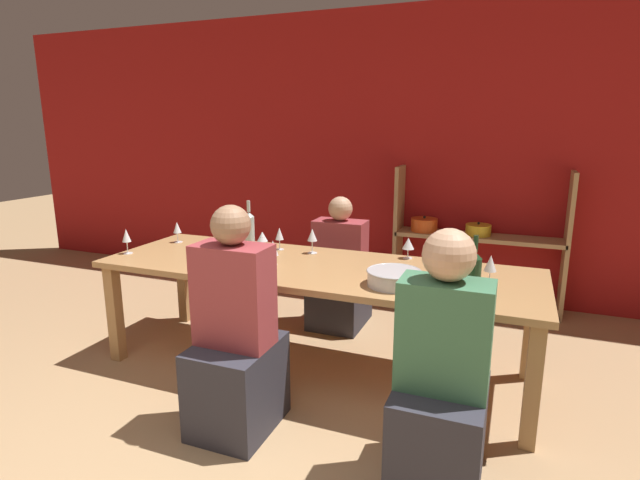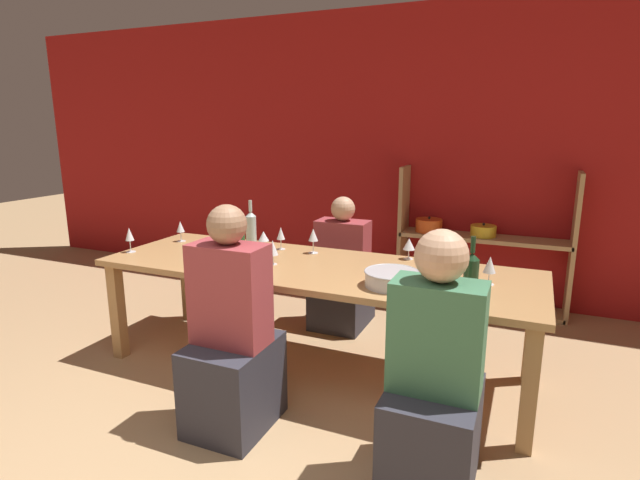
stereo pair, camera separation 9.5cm
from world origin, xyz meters
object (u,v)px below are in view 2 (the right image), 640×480
wine_bottle_green (239,240)px  wine_bottle_amber (471,275)px  person_near_a (433,396)px  wine_glass_red_g (129,235)px  wine_bottle_dark (251,229)px  wine_glass_red_e (281,234)px  person_near_b (232,349)px  wine_glass_red_d (454,264)px  wine_glass_red_h (180,228)px  dining_table (314,276)px  cell_phone (226,271)px  shelf_unit (479,255)px  wine_glass_red_b (313,236)px  wine_glass_red_c (490,266)px  wine_glass_red_a (264,237)px  wine_glass_white_b (409,245)px  mixing_bowl (392,278)px  wine_glass_red_f (273,248)px  wine_glass_white_a (246,255)px

wine_bottle_green → wine_bottle_amber: 1.58m
wine_bottle_amber → person_near_a: 0.71m
wine_glass_red_g → wine_bottle_amber: bearing=-0.8°
wine_bottle_dark → wine_glass_red_e: size_ratio=2.14×
wine_bottle_amber → person_near_b: person_near_b is taller
wine_glass_red_d → wine_glass_red_h: wine_glass_red_h is taller
dining_table → person_near_b: size_ratio=2.30×
wine_bottle_amber → cell_phone: 1.48m
shelf_unit → cell_phone: (-1.34, -2.02, 0.25)m
dining_table → wine_glass_red_b: bearing=115.0°
wine_bottle_amber → wine_glass_red_e: size_ratio=2.02×
dining_table → wine_glass_red_g: size_ratio=15.93×
wine_glass_red_g → cell_phone: (0.91, -0.14, -0.12)m
wine_bottle_dark → wine_glass_red_c: (1.72, -0.23, -0.03)m
dining_table → wine_glass_red_d: 0.92m
dining_table → wine_glass_red_g: 1.39m
person_near_a → wine_glass_red_c: bearing=80.8°
wine_bottle_amber → person_near_b: (-1.16, -0.54, -0.41)m
wine_bottle_dark → wine_glass_red_a: (0.16, -0.09, -0.03)m
wine_bottle_green → wine_glass_white_b: bearing=22.4°
mixing_bowl → wine_glass_white_b: bearing=94.6°
wine_glass_red_f → person_near_a: bearing=-31.1°
wine_glass_red_c → wine_glass_red_e: size_ratio=1.01×
wine_glass_red_e → wine_glass_red_h: bearing=-174.2°
wine_glass_red_h → person_near_a: size_ratio=0.13×
wine_glass_red_c → wine_glass_red_a: bearing=174.9°
wine_glass_red_b → wine_glass_red_d: size_ratio=1.18×
mixing_bowl → wine_bottle_dark: (-1.21, 0.47, 0.09)m
wine_glass_white_a → wine_glass_white_b: size_ratio=1.04×
wine_bottle_green → wine_glass_red_g: wine_bottle_green is taller
mixing_bowl → cell_phone: size_ratio=1.92×
mixing_bowl → wine_glass_red_b: 0.88m
dining_table → cell_phone: bearing=-142.4°
wine_bottle_dark → cell_phone: wine_bottle_dark is taller
wine_glass_red_b → wine_glass_white_a: (-0.20, -0.58, -0.02)m
wine_glass_red_b → wine_glass_red_f: (-0.12, -0.38, -0.02)m
shelf_unit → wine_glass_red_b: bearing=-126.4°
wine_glass_red_a → person_near_b: size_ratio=0.12×
wine_glass_red_c → person_near_a: person_near_a is taller
wine_glass_red_e → wine_glass_red_g: (-0.96, -0.51, 0.01)m
wine_glass_red_c → wine_glass_red_e: (-1.49, 0.26, 0.00)m
shelf_unit → cell_phone: 2.43m
wine_glass_red_a → wine_glass_white_a: wine_glass_red_a is taller
wine_glass_red_c → shelf_unit: bearing=97.2°
wine_glass_red_h → wine_glass_red_f: bearing=-16.8°
mixing_bowl → cell_phone: 1.04m
shelf_unit → wine_glass_red_g: 2.95m
wine_glass_red_b → dining_table: bearing=-65.0°
dining_table → wine_bottle_amber: 1.07m
wine_glass_red_a → wine_glass_white_b: 1.03m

